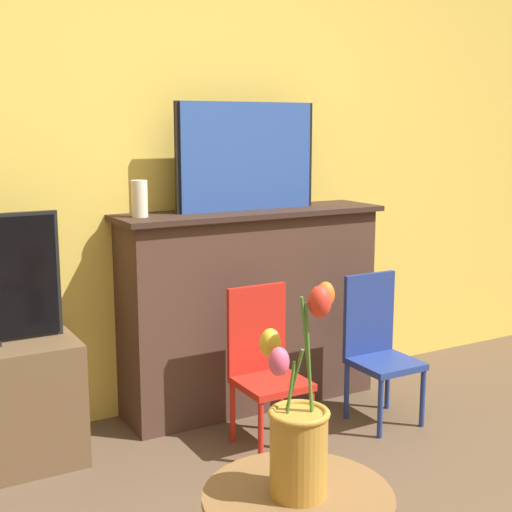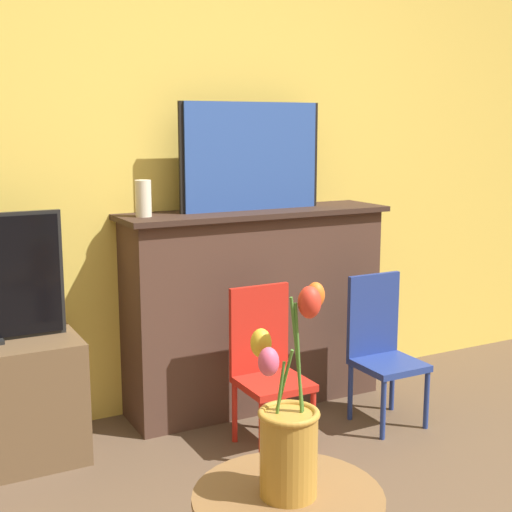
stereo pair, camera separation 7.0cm
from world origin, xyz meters
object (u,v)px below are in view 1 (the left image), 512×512
at_px(painting, 247,157).
at_px(chair_red, 264,361).
at_px(vase_tulips, 298,433).
at_px(chair_blue, 377,343).

height_order(painting, chair_red, painting).
bearing_deg(painting, chair_red, -109.48).
bearing_deg(vase_tulips, painting, 65.42).
distance_m(painting, vase_tulips, 1.83).
distance_m(chair_blue, vase_tulips, 1.62).
bearing_deg(chair_blue, vase_tulips, -136.25).
bearing_deg(chair_red, painting, 70.52).
relative_size(painting, chair_red, 1.06).
height_order(painting, chair_blue, painting).
height_order(chair_blue, vase_tulips, vase_tulips).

